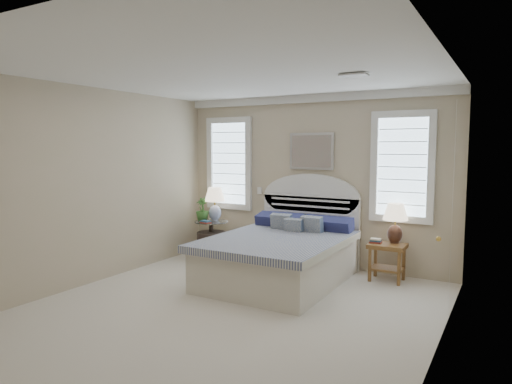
% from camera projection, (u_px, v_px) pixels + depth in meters
% --- Properties ---
extents(floor, '(4.50, 5.00, 0.01)m').
position_uv_depth(floor, '(226.00, 312.00, 5.23)').
color(floor, silver).
rests_on(floor, ground).
extents(ceiling, '(4.50, 5.00, 0.01)m').
position_uv_depth(ceiling, '(224.00, 72.00, 4.97)').
color(ceiling, white).
rests_on(ceiling, wall_back).
extents(wall_back, '(4.50, 0.02, 2.70)m').
position_uv_depth(wall_back, '(312.00, 181.00, 7.26)').
color(wall_back, tan).
rests_on(wall_back, floor).
extents(wall_left, '(0.02, 5.00, 2.70)m').
position_uv_depth(wall_left, '(87.00, 186.00, 6.21)').
color(wall_left, tan).
rests_on(wall_left, floor).
extents(wall_right, '(0.02, 5.00, 2.70)m').
position_uv_depth(wall_right, '(439.00, 208.00, 3.99)').
color(wall_right, tan).
rests_on(wall_right, floor).
extents(crown_molding, '(4.50, 0.08, 0.12)m').
position_uv_depth(crown_molding, '(312.00, 98.00, 7.10)').
color(crown_molding, silver).
rests_on(crown_molding, wall_back).
extents(hvac_vent, '(0.30, 0.20, 0.02)m').
position_uv_depth(hvac_vent, '(354.00, 75.00, 5.07)').
color(hvac_vent, '#B2B2B2').
rests_on(hvac_vent, ceiling).
extents(switch_plate, '(0.08, 0.01, 0.12)m').
position_uv_depth(switch_plate, '(259.00, 191.00, 7.73)').
color(switch_plate, silver).
rests_on(switch_plate, wall_back).
extents(window_left, '(0.90, 0.06, 1.60)m').
position_uv_depth(window_left, '(230.00, 163.00, 7.98)').
color(window_left, '#C5E4FA').
rests_on(window_left, wall_back).
extents(window_right, '(0.90, 0.06, 1.60)m').
position_uv_depth(window_right, '(402.00, 167.00, 6.53)').
color(window_right, '#C5E4FA').
rests_on(window_right, wall_back).
extents(painting, '(0.74, 0.04, 0.58)m').
position_uv_depth(painting, '(311.00, 151.00, 7.18)').
color(painting, silver).
rests_on(painting, wall_back).
extents(closet_door, '(0.02, 1.80, 2.40)m').
position_uv_depth(closet_door, '(453.00, 209.00, 5.05)').
color(closet_door, white).
rests_on(closet_door, floor).
extents(bed, '(1.72, 2.28, 1.47)m').
position_uv_depth(bed, '(282.00, 253.00, 6.45)').
color(bed, beige).
rests_on(bed, floor).
extents(side_table_left, '(0.56, 0.56, 0.63)m').
position_uv_depth(side_table_left, '(211.00, 235.00, 7.78)').
color(side_table_left, black).
rests_on(side_table_left, floor).
extents(nightstand_right, '(0.50, 0.40, 0.53)m').
position_uv_depth(nightstand_right, '(387.00, 254.00, 6.41)').
color(nightstand_right, brown).
rests_on(nightstand_right, floor).
extents(floor_pot, '(0.57, 0.57, 0.45)m').
position_uv_depth(floor_pot, '(212.00, 245.00, 7.75)').
color(floor_pot, black).
rests_on(floor_pot, floor).
extents(lamp_left, '(0.46, 0.46, 0.57)m').
position_uv_depth(lamp_left, '(215.00, 200.00, 7.83)').
color(lamp_left, silver).
rests_on(lamp_left, side_table_left).
extents(lamp_right, '(0.45, 0.45, 0.57)m').
position_uv_depth(lamp_right, '(395.00, 219.00, 6.43)').
color(lamp_right, black).
rests_on(lamp_right, nightstand_right).
extents(potted_plant, '(0.24, 0.24, 0.39)m').
position_uv_depth(potted_plant, '(202.00, 209.00, 7.80)').
color(potted_plant, '#3E7D32').
rests_on(potted_plant, side_table_left).
extents(books_left, '(0.18, 0.15, 0.04)m').
position_uv_depth(books_left, '(206.00, 222.00, 7.54)').
color(books_left, maroon).
rests_on(books_left, side_table_left).
extents(books_right, '(0.17, 0.13, 0.07)m').
position_uv_depth(books_right, '(376.00, 241.00, 6.45)').
color(books_right, maroon).
rests_on(books_right, nightstand_right).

